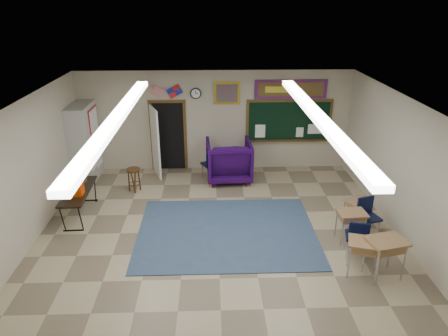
{
  "coord_description": "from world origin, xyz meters",
  "views": [
    {
      "loc": [
        -0.13,
        -6.93,
        4.94
      ],
      "look_at": [
        0.16,
        1.5,
        1.28
      ],
      "focal_mm": 32.0,
      "sensor_mm": 36.0,
      "label": 1
    }
  ],
  "objects_px": {
    "student_desk_front_right": "(356,211)",
    "wooden_stool": "(134,180)",
    "student_desk_front_left": "(350,225)",
    "folding_table": "(80,202)",
    "wingback_armchair": "(229,160)"
  },
  "relations": [
    {
      "from": "student_desk_front_right",
      "to": "wooden_stool",
      "type": "xyz_separation_m",
      "value": [
        -5.45,
        1.93,
        -0.02
      ]
    },
    {
      "from": "student_desk_front_right",
      "to": "student_desk_front_left",
      "type": "bearing_deg",
      "value": -147.16
    },
    {
      "from": "student_desk_front_right",
      "to": "folding_table",
      "type": "distance_m",
      "value": 6.56
    },
    {
      "from": "student_desk_front_left",
      "to": "wooden_stool",
      "type": "relative_size",
      "value": 1.09
    },
    {
      "from": "wingback_armchair",
      "to": "wooden_stool",
      "type": "relative_size",
      "value": 1.97
    },
    {
      "from": "student_desk_front_right",
      "to": "wooden_stool",
      "type": "bearing_deg",
      "value": 131.02
    },
    {
      "from": "folding_table",
      "to": "wingback_armchair",
      "type": "bearing_deg",
      "value": 25.93
    },
    {
      "from": "wooden_stool",
      "to": "student_desk_front_right",
      "type": "bearing_deg",
      "value": -19.51
    },
    {
      "from": "folding_table",
      "to": "wooden_stool",
      "type": "height_order",
      "value": "folding_table"
    },
    {
      "from": "student_desk_front_left",
      "to": "student_desk_front_right",
      "type": "height_order",
      "value": "student_desk_front_left"
    },
    {
      "from": "wingback_armchair",
      "to": "student_desk_front_left",
      "type": "bearing_deg",
      "value": 124.1
    },
    {
      "from": "student_desk_front_left",
      "to": "wooden_stool",
      "type": "bearing_deg",
      "value": 148.73
    },
    {
      "from": "student_desk_front_right",
      "to": "wooden_stool",
      "type": "relative_size",
      "value": 1.0
    },
    {
      "from": "student_desk_front_left",
      "to": "student_desk_front_right",
      "type": "relative_size",
      "value": 1.09
    },
    {
      "from": "folding_table",
      "to": "wooden_stool",
      "type": "distance_m",
      "value": 1.69
    }
  ]
}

